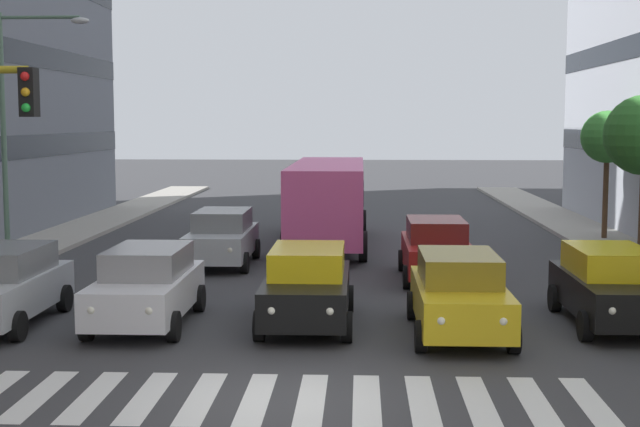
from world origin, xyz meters
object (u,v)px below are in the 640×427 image
Objects in this scene: car_3 at (147,285)px; street_tree_3 at (607,138)px; car_0 at (610,286)px; bus_behind_traffic at (328,195)px; car_2 at (307,286)px; car_4 at (3,285)px; car_row2_0 at (222,237)px; street_lamp_right at (17,113)px; car_1 at (459,293)px; car_row2_1 at (436,249)px.

street_tree_3 is (-13.86, -14.30, 3.00)m from car_3.
bus_behind_traffic is (6.69, -12.34, 0.97)m from car_0.
car_2 is 6.75m from car_4.
car_4 is (6.75, 0.26, 0.00)m from car_2.
car_row2_0 is at bearing -92.64° from car_3.
car_3 is 0.59× the size of street_lamp_right.
car_row2_0 is (-0.38, -8.26, 0.00)m from car_3.
street_tree_3 is at bearing -160.16° from street_lamp_right.
car_3 is at bearing -177.65° from car_4.
bus_behind_traffic is at bearing -149.11° from street_lamp_right.
car_row2_1 is (-0.08, -6.61, 0.00)m from car_1.
car_0 is at bearing 75.38° from street_tree_3.
car_3 and car_row2_0 have the same top height.
car_row2_0 is (6.42, -8.87, 0.00)m from car_1.
car_1 is at bearing 16.67° from car_0.
car_4 is 11.80m from car_row2_1.
bus_behind_traffic reaches higher than car_row2_0.
car_3 is at bearing 41.09° from car_row2_1.
street_lamp_right reaches higher than bus_behind_traffic.
car_2 and car_4 have the same top height.
car_0 is at bearing 141.51° from car_row2_0.
car_0 is 3.58m from car_1.
street_lamp_right is at bearing 30.89° from bus_behind_traffic.
car_3 is 3.20m from car_4.
street_tree_3 is at bearing -155.87° from car_row2_0.
street_tree_3 reaches higher than bus_behind_traffic.
car_3 is at bearing 45.90° from street_tree_3.
street_tree_3 reaches higher than car_2.
street_tree_3 reaches higher than car_3.
bus_behind_traffic is (-6.75, -12.89, 0.97)m from car_4.
car_2 is at bearing 2.55° from car_0.
car_2 and car_row2_0 have the same top height.
car_row2_0 is at bearing -38.49° from car_0.
car_row2_0 is at bearing -170.59° from street_lamp_right.
car_2 is at bearing 53.98° from street_tree_3.
car_2 is 0.42× the size of bus_behind_traffic.
bus_behind_traffic is at bearing 8.46° from street_tree_3.
car_3 is at bearing 127.88° from street_lamp_right.
car_1 is at bearing 89.35° from car_row2_1.
car_4 is at bearing 2.16° from car_2.
car_row2_0 is at bearing 24.13° from street_tree_3.
car_4 is 1.00× the size of car_row2_0.
street_lamp_right is at bearing -37.80° from car_2.
car_4 is 8.69m from street_lamp_right.
car_row2_1 is 13.17m from street_lamp_right.
car_row2_0 is at bearing -54.07° from car_1.
bus_behind_traffic is 2.21× the size of street_tree_3.
car_2 is (3.25, -0.73, 0.00)m from car_1.
street_tree_3 is at bearing -134.10° from car_3.
car_4 is at bearing 62.37° from bus_behind_traffic.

